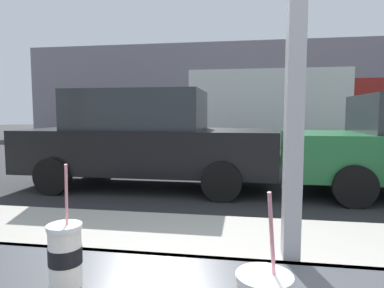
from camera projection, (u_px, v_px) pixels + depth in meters
name	position (u px, v px, depth m)	size (l,w,h in m)	color
ground_plane	(250.00, 166.00, 8.92)	(60.00, 60.00, 0.00)	#2D2D30
sidewalk_strip	(261.00, 282.00, 2.61)	(16.00, 2.80, 0.15)	#B2ADA3
building_facade_far	(248.00, 90.00, 20.33)	(28.00, 1.20, 5.65)	gray
soda_cup_left	(65.00, 254.00, 0.85)	(0.09, 0.09, 0.32)	white
parked_car_black	(146.00, 139.00, 6.32)	(4.65, 1.98, 1.81)	black
box_truck	(292.00, 110.00, 10.39)	(6.30, 2.44, 2.65)	silver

